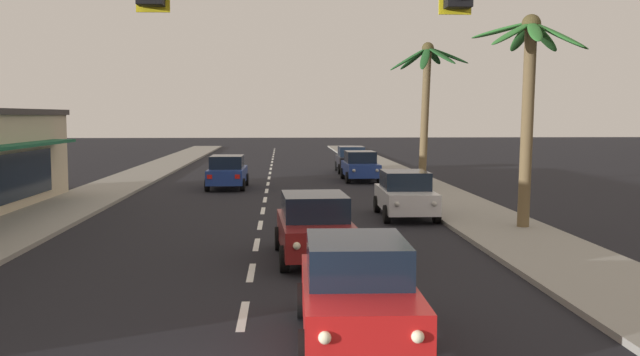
# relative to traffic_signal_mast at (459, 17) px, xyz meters

# --- Properties ---
(sidewalk_right) EXTENTS (3.20, 110.00, 0.14)m
(sidewalk_right) POSITION_rel_traffic_signal_mast_xyz_m (4.83, 19.98, -4.87)
(sidewalk_right) COLOR gray
(sidewalk_right) RESTS_ON ground
(sidewalk_left) EXTENTS (3.20, 110.00, 0.14)m
(sidewalk_left) POSITION_rel_traffic_signal_mast_xyz_m (-10.77, 19.98, -4.87)
(sidewalk_left) COLOR gray
(sidewalk_left) RESTS_ON ground
(lane_markings) EXTENTS (4.28, 89.84, 0.01)m
(lane_markings) POSITION_rel_traffic_signal_mast_xyz_m (-2.57, 21.11, -4.94)
(lane_markings) COLOR silver
(lane_markings) RESTS_ON ground
(traffic_signal_mast) EXTENTS (11.63, 0.41, 6.71)m
(traffic_signal_mast) POSITION_rel_traffic_signal_mast_xyz_m (0.00, 0.00, 0.00)
(traffic_signal_mast) COLOR #2D2D33
(traffic_signal_mast) RESTS_ON ground
(sedan_lead_at_stop_bar) EXTENTS (2.01, 4.48, 1.68)m
(sedan_lead_at_stop_bar) POSITION_rel_traffic_signal_mast_xyz_m (-1.02, 2.35, -4.09)
(sedan_lead_at_stop_bar) COLOR red
(sedan_lead_at_stop_bar) RESTS_ON ground
(sedan_third_in_queue) EXTENTS (2.11, 4.51, 1.68)m
(sedan_third_in_queue) POSITION_rel_traffic_signal_mast_xyz_m (-1.40, 9.10, -4.09)
(sedan_third_in_queue) COLOR maroon
(sedan_third_in_queue) RESTS_ON ground
(sedan_oncoming_far) EXTENTS (1.99, 4.47, 1.68)m
(sedan_oncoming_far) POSITION_rel_traffic_signal_mast_xyz_m (-4.97, 27.21, -4.09)
(sedan_oncoming_far) COLOR navy
(sedan_oncoming_far) RESTS_ON ground
(sedan_parked_nearest_kerb) EXTENTS (2.00, 4.47, 1.68)m
(sedan_parked_nearest_kerb) POSITION_rel_traffic_signal_mast_xyz_m (2.21, 31.00, -4.09)
(sedan_parked_nearest_kerb) COLOR navy
(sedan_parked_nearest_kerb) RESTS_ON ground
(sedan_parked_mid_kerb) EXTENTS (1.97, 4.46, 1.68)m
(sedan_parked_mid_kerb) POSITION_rel_traffic_signal_mast_xyz_m (2.31, 37.21, -4.09)
(sedan_parked_mid_kerb) COLOR black
(sedan_parked_mid_kerb) RESTS_ON ground
(sedan_parked_far_kerb) EXTENTS (2.00, 4.47, 1.68)m
(sedan_parked_far_kerb) POSITION_rel_traffic_signal_mast_xyz_m (2.24, 16.50, -4.09)
(sedan_parked_far_kerb) COLOR silver
(sedan_parked_far_kerb) RESTS_ON ground
(palm_right_second) EXTENTS (3.54, 3.67, 6.86)m
(palm_right_second) POSITION_rel_traffic_signal_mast_xyz_m (5.60, 13.25, -0.13)
(palm_right_second) COLOR brown
(palm_right_second) RESTS_ON ground
(palm_right_third) EXTENTS (4.19, 4.02, 7.31)m
(palm_right_third) POSITION_rel_traffic_signal_mast_xyz_m (4.98, 26.35, 0.10)
(palm_right_third) COLOR brown
(palm_right_third) RESTS_ON ground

